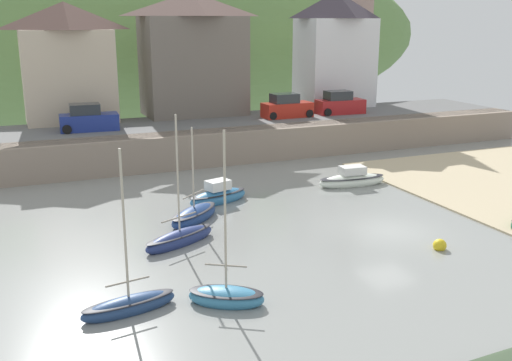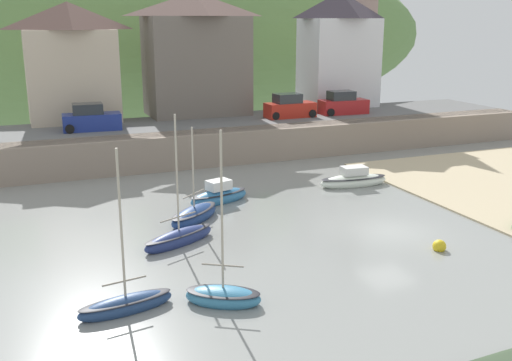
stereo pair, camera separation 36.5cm
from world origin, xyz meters
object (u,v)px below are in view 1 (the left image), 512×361
sailboat_far_left (218,196)px  sailboat_tall_mast (352,180)px  sailboat_nearest_shore (129,305)px  waterfront_building_right (335,49)px  waterfront_building_left (68,62)px  parked_car_by_wall (287,107)px  mooring_buoy (440,245)px  sailboat_white_hull (180,238)px  waterfront_building_centre (193,54)px  fishing_boat_green (194,215)px  church_with_spire (353,21)px  parked_car_near_slipway (88,120)px  parked_car_end_of_row (340,104)px  motorboat_with_cabin (226,296)px

sailboat_far_left → sailboat_tall_mast: size_ratio=0.87×
sailboat_far_left → sailboat_nearest_shore: size_ratio=0.64×
sailboat_tall_mast → waterfront_building_right: bearing=68.5°
waterfront_building_left → parked_car_by_wall: size_ratio=2.20×
sailboat_nearest_shore → mooring_buoy: size_ratio=10.07×
sailboat_white_hull → waterfront_building_centre: bearing=45.8°
sailboat_white_hull → sailboat_nearest_shore: bearing=-146.7°
waterfront_building_right → fishing_boat_green: (-19.70, -20.02, -7.30)m
church_with_spire → sailboat_white_hull: 38.45m
parked_car_near_slipway → parked_car_by_wall: bearing=3.5°
waterfront_building_centre → mooring_buoy: size_ratio=16.18×
parked_car_end_of_row → mooring_buoy: parked_car_end_of_row is taller
waterfront_building_left → sailboat_nearest_shore: 29.58m
waterfront_building_left → mooring_buoy: 31.80m
sailboat_tall_mast → sailboat_white_hull: (-12.88, -5.79, -0.04)m
parked_car_near_slipway → mooring_buoy: (12.36, -23.68, -3.02)m
sailboat_tall_mast → sailboat_nearest_shore: bearing=-140.2°
waterfront_building_left → sailboat_nearest_shore: waterfront_building_left is taller
motorboat_with_cabin → sailboat_white_hull: 6.47m
sailboat_far_left → sailboat_tall_mast: bearing=-15.3°
waterfront_building_right → mooring_buoy: (-10.50, -28.18, -7.43)m
fishing_boat_green → parked_car_near_slipway: 16.10m
sailboat_far_left → parked_car_end_of_row: parked_car_end_of_row is taller
church_with_spire → sailboat_nearest_shore: (-29.08, -32.77, -9.75)m
parked_car_by_wall → mooring_buoy: parked_car_by_wall is taller
motorboat_with_cabin → parked_car_by_wall: bearing=92.1°
church_with_spire → sailboat_tall_mast: (-12.70, -21.22, -9.68)m
waterfront_building_right → sailboat_far_left: (-17.46, -17.40, -7.24)m
fishing_boat_green → parked_car_by_wall: size_ratio=1.25×
sailboat_nearest_shore → parked_car_near_slipway: size_ratio=1.48×
waterfront_building_right → fishing_boat_green: size_ratio=1.98×
fishing_boat_green → sailboat_white_hull: size_ratio=0.82×
waterfront_building_right → parked_car_end_of_row: (-1.98, -4.50, -4.41)m
waterfront_building_centre → parked_car_by_wall: waterfront_building_centre is taller
waterfront_building_right → sailboat_white_hull: 32.20m
motorboat_with_cabin → fishing_boat_green: bearing=112.1°
waterfront_building_centre → parked_car_near_slipway: 11.21m
waterfront_building_right → parked_car_by_wall: waterfront_building_right is taller
church_with_spire → sailboat_white_hull: size_ratio=2.34×
motorboat_with_cabin → parked_car_near_slipway: bearing=125.4°
waterfront_building_right → sailboat_white_hull: (-21.31, -23.01, -7.30)m
sailboat_white_hull → fishing_boat_green: bearing=36.3°
parked_car_near_slipway → sailboat_far_left: bearing=-63.8°
motorboat_with_cabin → sailboat_white_hull: size_ratio=1.06×
sailboat_far_left → waterfront_building_centre: bearing=60.8°
sailboat_tall_mast → fishing_boat_green: 11.61m
waterfront_building_left → parked_car_by_wall: (16.53, -4.50, -3.84)m
waterfront_building_centre → fishing_boat_green: bearing=-107.2°
sailboat_nearest_shore → sailboat_white_hull: sailboat_white_hull is taller
sailboat_nearest_shore → parked_car_end_of_row: bearing=37.1°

